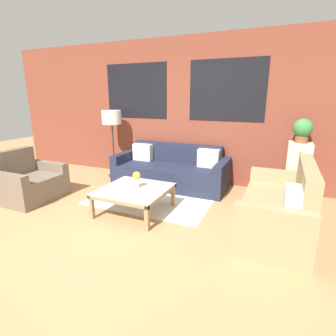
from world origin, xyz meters
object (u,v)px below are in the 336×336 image
object	(u,v)px
coffee_table	(134,192)
potted_plant	(303,129)
settee_vintage	(279,210)
floor_lamp	(112,120)
drawer_cabinet	(297,171)
couch_dark	(171,171)
armchair_corner	(30,183)
flower_vase	(137,178)

from	to	relation	value
coffee_table	potted_plant	xyz separation A→B (m)	(2.23, 1.59, 0.86)
settee_vintage	floor_lamp	bearing A→B (deg)	159.97
settee_vintage	drawer_cabinet	size ratio (longest dim) A/B	1.72
floor_lamp	couch_dark	bearing A→B (deg)	-2.34
armchair_corner	drawer_cabinet	distance (m)	4.54
potted_plant	armchair_corner	bearing A→B (deg)	-156.03
armchair_corner	potted_plant	world-z (taller)	potted_plant
couch_dark	armchair_corner	xyz separation A→B (m)	(-1.92, -1.63, 0.00)
drawer_cabinet	potted_plant	world-z (taller)	potted_plant
drawer_cabinet	potted_plant	distance (m)	0.70
coffee_table	armchair_corner	bearing A→B (deg)	-172.58
potted_plant	drawer_cabinet	bearing A→B (deg)	-90.00
couch_dark	coffee_table	distance (m)	1.38
floor_lamp	potted_plant	size ratio (longest dim) A/B	3.59
armchair_corner	potted_plant	size ratio (longest dim) A/B	2.39
armchair_corner	settee_vintage	bearing A→B (deg)	6.67
couch_dark	flower_vase	xyz separation A→B (m)	(0.00, -1.32, 0.24)
settee_vintage	potted_plant	size ratio (longest dim) A/B	4.20
floor_lamp	potted_plant	bearing A→B (deg)	2.51
settee_vintage	floor_lamp	size ratio (longest dim) A/B	1.17
drawer_cabinet	floor_lamp	bearing A→B (deg)	-177.49
settee_vintage	potted_plant	bearing A→B (deg)	80.57
settee_vintage	coffee_table	bearing A→B (deg)	-174.06
drawer_cabinet	flower_vase	size ratio (longest dim) A/B	3.92
settee_vintage	drawer_cabinet	xyz separation A→B (m)	(0.23, 1.38, 0.17)
couch_dark	coffee_table	world-z (taller)	couch_dark
coffee_table	drawer_cabinet	distance (m)	2.75
couch_dark	floor_lamp	distance (m)	1.67
coffee_table	drawer_cabinet	xyz separation A→B (m)	(2.23, 1.59, 0.16)
armchair_corner	coffee_table	world-z (taller)	armchair_corner
settee_vintage	armchair_corner	size ratio (longest dim) A/B	1.76
settee_vintage	flower_vase	distance (m)	2.01
potted_plant	couch_dark	bearing A→B (deg)	-174.51
settee_vintage	armchair_corner	xyz separation A→B (m)	(-3.91, -0.46, -0.03)
coffee_table	potted_plant	world-z (taller)	potted_plant
coffee_table	floor_lamp	bearing A→B (deg)	133.44
floor_lamp	drawer_cabinet	bearing A→B (deg)	2.51
settee_vintage	potted_plant	xyz separation A→B (m)	(0.23, 1.38, 0.87)
settee_vintage	drawer_cabinet	world-z (taller)	drawer_cabinet
drawer_cabinet	flower_vase	distance (m)	2.70
flower_vase	settee_vintage	bearing A→B (deg)	4.30
couch_dark	settee_vintage	xyz separation A→B (m)	(1.99, -1.17, 0.03)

